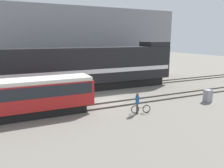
{
  "coord_description": "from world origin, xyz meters",
  "views": [
    {
      "loc": [
        -8.43,
        -19.53,
        6.15
      ],
      "look_at": [
        0.32,
        -0.65,
        1.8
      ],
      "focal_mm": 35.0,
      "sensor_mm": 36.0,
      "label": 1
    }
  ],
  "objects_px": {
    "person": "(137,101)",
    "signal_box": "(208,96)",
    "streetcar": "(28,96)",
    "freight_locomotive": "(90,68)",
    "bicycle": "(141,109)"
  },
  "relations": [
    {
      "from": "person",
      "to": "signal_box",
      "type": "distance_m",
      "value": 8.2
    },
    {
      "from": "person",
      "to": "streetcar",
      "type": "bearing_deg",
      "value": 159.36
    },
    {
      "from": "freight_locomotive",
      "to": "bicycle",
      "type": "bearing_deg",
      "value": -83.9
    },
    {
      "from": "person",
      "to": "signal_box",
      "type": "bearing_deg",
      "value": 0.81
    },
    {
      "from": "freight_locomotive",
      "to": "signal_box",
      "type": "height_order",
      "value": "freight_locomotive"
    },
    {
      "from": "freight_locomotive",
      "to": "streetcar",
      "type": "xyz_separation_m",
      "value": [
        -7.49,
        -6.84,
        -0.93
      ]
    },
    {
      "from": "freight_locomotive",
      "to": "person",
      "type": "bearing_deg",
      "value": -86.1
    },
    {
      "from": "streetcar",
      "to": "freight_locomotive",
      "type": "bearing_deg",
      "value": 42.41
    },
    {
      "from": "streetcar",
      "to": "bicycle",
      "type": "xyz_separation_m",
      "value": [
        8.54,
        -3.04,
        -1.39
      ]
    },
    {
      "from": "freight_locomotive",
      "to": "signal_box",
      "type": "bearing_deg",
      "value": -47.9
    },
    {
      "from": "freight_locomotive",
      "to": "bicycle",
      "type": "xyz_separation_m",
      "value": [
        1.06,
        -9.88,
        -2.32
      ]
    },
    {
      "from": "freight_locomotive",
      "to": "streetcar",
      "type": "bearing_deg",
      "value": -137.59
    },
    {
      "from": "freight_locomotive",
      "to": "person",
      "type": "height_order",
      "value": "freight_locomotive"
    },
    {
      "from": "freight_locomotive",
      "to": "person",
      "type": "relative_size",
      "value": 12.2
    },
    {
      "from": "freight_locomotive",
      "to": "streetcar",
      "type": "height_order",
      "value": "freight_locomotive"
    }
  ]
}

